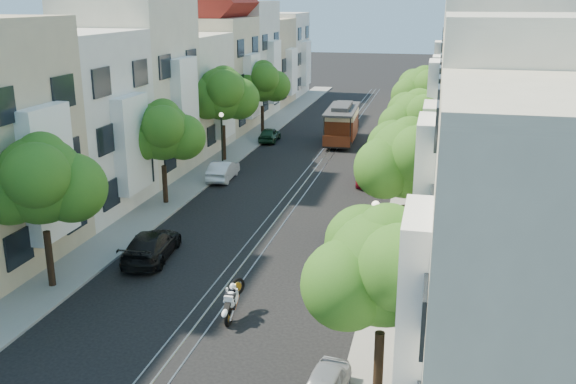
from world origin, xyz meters
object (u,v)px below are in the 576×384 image
Objects in this scene: tree_w_d at (263,83)px; tree_e_b at (408,161)px; lamp_west at (222,133)px; parked_car_e_mid at (349,229)px; cable_car at (342,122)px; tree_e_c at (417,121)px; parked_car_w_near at (151,245)px; parked_car_w_far at (270,135)px; sportbike_rider at (232,299)px; tree_w_c at (223,95)px; parked_car_w_mid at (223,170)px; tree_e_d at (423,93)px; tree_e_a at (385,271)px; tree_w_b at (163,133)px; parked_car_e_far at (371,175)px; lamp_east at (374,235)px; tree_w_a at (42,182)px.

tree_e_b is at bearing -61.93° from tree_w_d.
lamp_west is 1.11× the size of parked_car_e_mid.
tree_e_c is at bearing -66.07° from cable_car.
parked_car_w_far is at bearing -94.16° from parked_car_w_near.
tree_w_d reaches higher than sportbike_rider.
tree_w_c is at bearing 75.93° from parked_car_w_far.
parked_car_w_mid reaches higher than parked_car_e_mid.
tree_w_c is 3.81m from lamp_west.
sportbike_rider reaches higher than parked_car_e_mid.
tree_e_d reaches higher than parked_car_w_far.
parked_car_w_mid is 12.46m from parked_car_w_far.
tree_e_a is 1.00× the size of tree_w_b.
tree_e_b is at bearing -19.15° from tree_w_b.
tree_w_d is at bearing -91.54° from parked_car_w_near.
parked_car_w_mid is (-12.86, -10.96, -4.21)m from tree_e_d.
tree_w_d is at bearing 116.12° from parked_car_e_mid.
tree_e_a is 22.28m from tree_w_b.
parked_car_w_far is (0.00, 12.46, -0.04)m from parked_car_w_mid.
tree_w_d is (0.00, 22.00, 0.20)m from tree_w_b.
tree_e_c is at bearing 22.62° from tree_w_b.
parked_car_e_far is at bearing -51.92° from tree_w_d.
parked_car_w_near is at bearing -114.98° from tree_e_d.
tree_e_c reaches higher than cable_car.
sportbike_rider is at bearing 132.42° from parked_car_w_near.
tree_w_d is 0.83× the size of cable_car.
tree_e_b is 1.03× the size of tree_w_d.
parked_car_e_mid is (-1.90, 6.51, -2.23)m from lamp_east.
tree_e_d reaches higher than tree_w_a.
parked_car_e_far is at bearing -106.39° from tree_e_d.
tree_e_d is at bearing 63.59° from tree_w_a.
tree_w_c reaches higher than cable_car.
tree_e_b is 18.90m from lamp_west.
lamp_west is 13.62m from cable_car.
tree_e_b is at bearing 136.29° from parked_car_w_mid.
sportbike_rider is 0.25× the size of cable_car.
parked_car_e_mid is 13.80m from parked_car_w_mid.
tree_w_a is at bearing -171.43° from lamp_east.
tree_w_d is 28.24m from parked_car_e_mid.
tree_e_b is at bearing -43.85° from lamp_west.
sportbike_rider is (8.34, -23.87, -4.25)m from tree_w_c.
tree_e_d is 1.89× the size of parked_car_w_far.
parked_car_e_mid is at bearing 111.99° from parked_car_w_far.
lamp_east is 0.88× the size of parked_car_w_near.
tree_e_b is 1.03× the size of tree_e_c.
tree_e_b is 21.53m from tree_w_c.
tree_e_d is at bearing 33.50° from lamp_west.
tree_w_a is at bearing 173.79° from sportbike_rider.
tree_w_a is 9.25m from sportbike_rider.
tree_e_c is 10.66m from parked_car_e_mid.
lamp_west reaches higher than parked_car_w_far.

